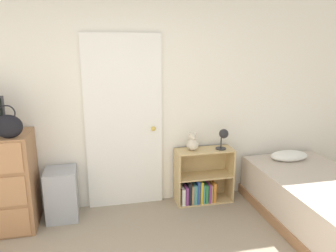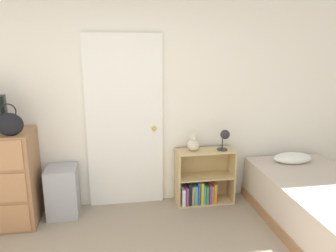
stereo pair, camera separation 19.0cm
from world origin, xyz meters
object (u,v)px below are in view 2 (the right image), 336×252
Objects in this scene: bed at (325,208)px; handbag at (9,124)px; desk_lamp at (225,136)px; storage_bin at (63,191)px; teddy_bear at (193,143)px; bookshelf at (202,183)px.

handbag is at bearing 170.38° from bed.
handbag is at bearing -173.71° from desk_lamp.
storage_bin is 2.86m from bed.
bed is (2.75, -0.79, -0.03)m from storage_bin.
bed is at bearing -9.62° from handbag.
teddy_bear is 0.88× the size of desk_lamp.
storage_bin is 1.98m from desk_lamp.
bookshelf is 0.54m from teddy_bear.
storage_bin is at bearing -178.48° from teddy_bear.
handbag reaches higher than storage_bin.
storage_bin is at bearing 179.94° from desk_lamp.
bed is at bearing -42.83° from desk_lamp.
handbag reaches higher than teddy_bear.
bookshelf is at bearing 1.47° from storage_bin.
handbag is 0.17× the size of bed.
desk_lamp is (0.37, -0.04, 0.08)m from teddy_bear.
handbag is at bearing -171.28° from teddy_bear.
desk_lamp is (0.26, -0.04, 0.60)m from bookshelf.
handbag is 1.29× the size of desk_lamp.
desk_lamp is at bearing 6.29° from handbag.
desk_lamp reaches higher than storage_bin.
handbag is 2.26m from bookshelf.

